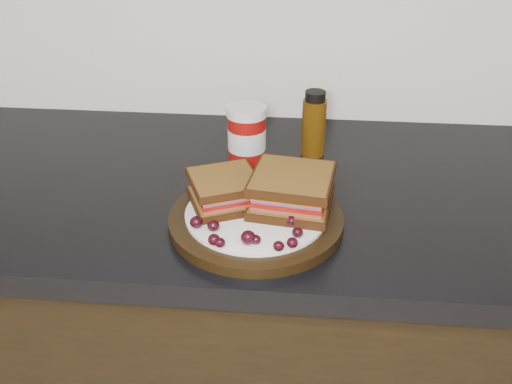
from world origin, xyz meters
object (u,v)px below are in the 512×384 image
at_px(sandwich_left, 224,190).
at_px(oil_bottle, 314,123).
at_px(condiment_jar, 247,134).
at_px(plate, 256,219).

relative_size(sandwich_left, oil_bottle, 0.81).
bearing_deg(oil_bottle, sandwich_left, -120.57).
relative_size(condiment_jar, oil_bottle, 0.86).
bearing_deg(oil_bottle, plate, -108.74).
bearing_deg(plate, sandwich_left, 158.19).
distance_m(sandwich_left, condiment_jar, 0.20).
xyz_separation_m(condiment_jar, oil_bottle, (0.13, 0.04, 0.01)).
bearing_deg(condiment_jar, sandwich_left, -94.40).
xyz_separation_m(plate, oil_bottle, (0.09, 0.26, 0.06)).
height_order(plate, oil_bottle, oil_bottle).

